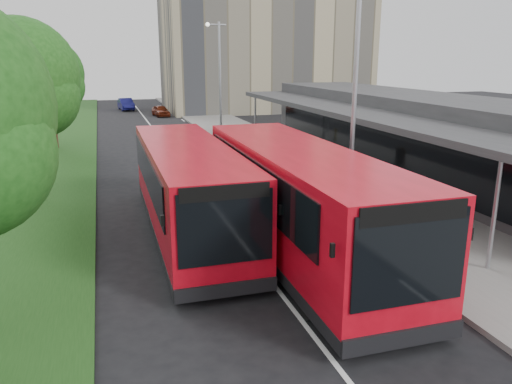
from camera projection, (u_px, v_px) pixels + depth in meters
ground at (252, 257)px, 14.94m from camera, size 120.00×120.00×0.00m
pavement at (253, 141)px, 35.07m from camera, size 5.00×80.00×0.15m
grass_verge at (55, 151)px, 31.39m from camera, size 5.00×80.00×0.10m
lane_centre_line at (178, 161)px, 28.77m from camera, size 0.12×70.00×0.01m
kerb_dashes at (218, 146)px, 33.40m from camera, size 0.12×56.00×0.01m
office_block at (264, 27)px, 55.29m from camera, size 22.00×12.00×18.00m
station_building at (415, 135)px, 24.86m from camera, size 7.70×26.00×4.00m
tree_mid at (21, 83)px, 20.05m from camera, size 4.61×4.61×7.39m
tree_far at (49, 79)px, 31.19m from camera, size 4.36×4.36×6.95m
lamp_post_near at (353, 90)px, 16.71m from camera, size 1.44×0.28×8.00m
lamp_post_far at (219, 73)px, 35.16m from camera, size 1.44×0.28×8.00m
bus_main at (299, 201)px, 14.77m from camera, size 3.11×11.48×3.25m
bus_second at (188, 189)px, 16.55m from camera, size 2.91×10.72×3.03m
litter_bin at (302, 162)px, 25.40m from camera, size 0.60×0.60×0.92m
bollard at (253, 138)px, 33.03m from camera, size 0.19×0.19×0.87m
car_near at (161, 111)px, 50.32m from camera, size 1.75×3.42×1.12m
car_far at (126, 104)px, 56.20m from camera, size 1.79×4.09×1.31m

